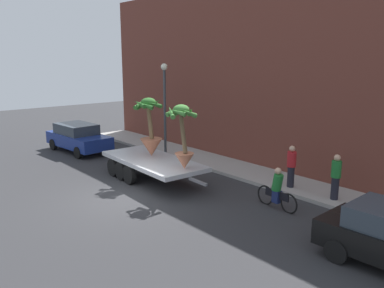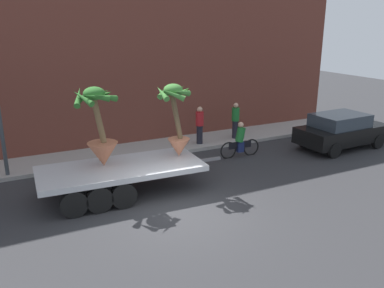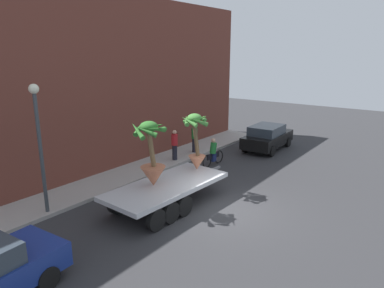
{
  "view_description": "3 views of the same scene",
  "coord_description": "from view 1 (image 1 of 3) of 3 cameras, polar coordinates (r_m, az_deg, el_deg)",
  "views": [
    {
      "loc": [
        12.67,
        -7.42,
        5.33
      ],
      "look_at": [
        1.07,
        2.48,
        1.97
      ],
      "focal_mm": 37.18,
      "sensor_mm": 36.0,
      "label": 1
    },
    {
      "loc": [
        -4.55,
        -9.8,
        5.47
      ],
      "look_at": [
        1.57,
        2.44,
        1.27
      ],
      "focal_mm": 37.31,
      "sensor_mm": 36.0,
      "label": 2
    },
    {
      "loc": [
        -11.1,
        -6.49,
        6.06
      ],
      "look_at": [
        1.7,
        3.03,
        1.86
      ],
      "focal_mm": 32.95,
      "sensor_mm": 36.0,
      "label": 3
    }
  ],
  "objects": [
    {
      "name": "ground_plane",
      "position": [
        15.62,
        -9.58,
        -7.7
      ],
      "size": [
        60.0,
        60.0,
        0.0
      ],
      "primitive_type": "plane",
      "color": "#2D2D30"
    },
    {
      "name": "trailing_car",
      "position": [
        23.62,
        -16.02,
        0.95
      ],
      "size": [
        4.55,
        2.19,
        1.58
      ],
      "color": "navy",
      "rests_on": "ground"
    },
    {
      "name": "pedestrian_far_left",
      "position": [
        16.49,
        14.06,
        -3.02
      ],
      "size": [
        0.36,
        0.36,
        1.71
      ],
      "color": "black",
      "rests_on": "sidewalk"
    },
    {
      "name": "street_lamp",
      "position": [
        21.47,
        -3.94,
        6.79
      ],
      "size": [
        0.36,
        0.36,
        4.83
      ],
      "color": "#383D42",
      "rests_on": "sidewalk"
    },
    {
      "name": "flatbed_trailer",
      "position": [
        17.64,
        -6.07,
        -2.68
      ],
      "size": [
        6.33,
        2.52,
        0.98
      ],
      "color": "#B7BABF",
      "rests_on": "ground"
    },
    {
      "name": "sidewalk",
      "position": [
        19.26,
        6.16,
        -3.47
      ],
      "size": [
        24.0,
        2.2,
        0.15
      ],
      "primitive_type": "cube",
      "color": "#A39E99",
      "rests_on": "ground"
    },
    {
      "name": "building_facade",
      "position": [
        19.83,
        9.89,
        9.68
      ],
      "size": [
        24.0,
        1.2,
        8.88
      ],
      "primitive_type": "cube",
      "color": "brown",
      "rests_on": "ground"
    },
    {
      "name": "pedestrian_near_gate",
      "position": [
        15.54,
        19.93,
        -4.35
      ],
      "size": [
        0.36,
        0.36,
        1.71
      ],
      "color": "black",
      "rests_on": "sidewalk"
    },
    {
      "name": "potted_palm_middle",
      "position": [
        15.54,
        -1.34,
        1.06
      ],
      "size": [
        1.16,
        1.23,
        2.54
      ],
      "color": "#C17251",
      "rests_on": "flatbed_trailer"
    },
    {
      "name": "potted_palm_rear",
      "position": [
        17.72,
        -6.04,
        1.84
      ],
      "size": [
        1.38,
        1.36,
        2.59
      ],
      "color": "#B26647",
      "rests_on": "flatbed_trailer"
    },
    {
      "name": "cyclist",
      "position": [
        14.55,
        12.11,
        -6.54
      ],
      "size": [
        1.84,
        0.37,
        1.54
      ],
      "color": "black",
      "rests_on": "ground"
    }
  ]
}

